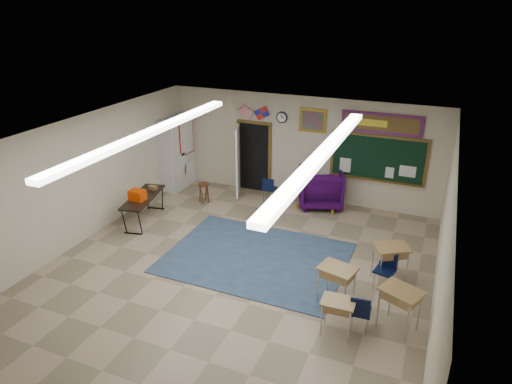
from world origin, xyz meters
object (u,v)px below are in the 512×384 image
at_px(wingback_armchair, 320,187).
at_px(folding_table, 144,208).
at_px(student_desk_front_left, 337,284).
at_px(student_desk_front_right, 390,262).
at_px(wooden_stool, 204,193).

height_order(wingback_armchair, folding_table, wingback_armchair).
relative_size(student_desk_front_left, student_desk_front_right, 0.95).
relative_size(folding_table, wooden_stool, 3.06).
xyz_separation_m(wingback_armchair, wooden_stool, (-3.12, -1.12, -0.24)).
bearing_deg(folding_table, student_desk_front_right, -15.50).
relative_size(wingback_armchair, wooden_stool, 2.04).
bearing_deg(wingback_armchair, folding_table, 13.16).
xyz_separation_m(wingback_armchair, student_desk_front_right, (2.34, -3.11, -0.09)).
height_order(student_desk_front_left, wooden_stool, student_desk_front_left).
bearing_deg(wooden_stool, folding_table, -118.10).
xyz_separation_m(wingback_armchair, student_desk_front_left, (1.51, -4.30, -0.09)).
bearing_deg(folding_table, wingback_armchair, 22.30).
xyz_separation_m(wingback_armchair, folding_table, (-4.00, -2.77, -0.16)).
distance_m(student_desk_front_right, wooden_stool, 5.81).
relative_size(student_desk_front_right, wooden_stool, 1.45).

